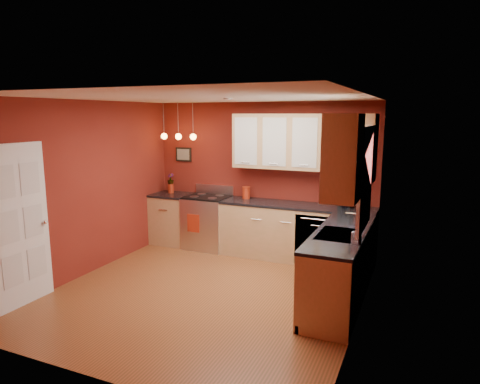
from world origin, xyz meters
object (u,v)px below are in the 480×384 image
at_px(soap_pump, 356,235).
at_px(coffee_maker, 346,199).
at_px(gas_range, 207,222).
at_px(red_canister, 246,193).
at_px(sink, 339,236).

bearing_deg(soap_pump, coffee_maker, 103.21).
distance_m(gas_range, red_canister, 0.91).
bearing_deg(red_canister, sink, -40.24).
bearing_deg(coffee_maker, red_canister, -171.64).
bearing_deg(red_canister, coffee_maker, -1.15).
xyz_separation_m(gas_range, soap_pump, (2.87, -1.81, 0.56)).
distance_m(gas_range, coffee_maker, 2.50).
xyz_separation_m(sink, soap_pump, (0.25, -0.31, 0.13)).
relative_size(coffee_maker, soap_pump, 1.47).
relative_size(gas_range, soap_pump, 5.49).
height_order(red_canister, soap_pump, red_canister).
distance_m(gas_range, sink, 3.05).
bearing_deg(sink, soap_pump, -51.15).
bearing_deg(gas_range, sink, -29.78).
bearing_deg(soap_pump, sink, 128.85).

